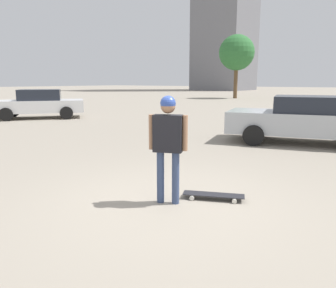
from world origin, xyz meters
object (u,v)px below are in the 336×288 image
Objects in this scene: person at (168,136)px; skateboard at (213,195)px; car_parked_near at (307,119)px; car_parked_far at (39,103)px.

skateboard is at bearing 24.14° from person.
car_parked_far is at bearing -11.78° from car_parked_near.
person reaches higher than car_parked_far.
person is at bearing 103.18° from car_parked_far.
skateboard is at bearing 75.43° from car_parked_near.
person is 13.72m from car_parked_far.
person is 1.24m from skateboard.
car_parked_far is at bearing -45.96° from skateboard.
car_parked_far reaches higher than skateboard.
skateboard is 13.98m from car_parked_far.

